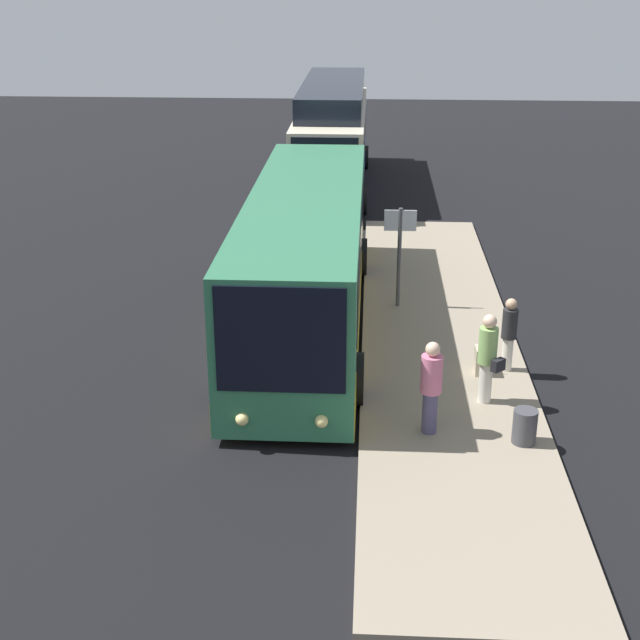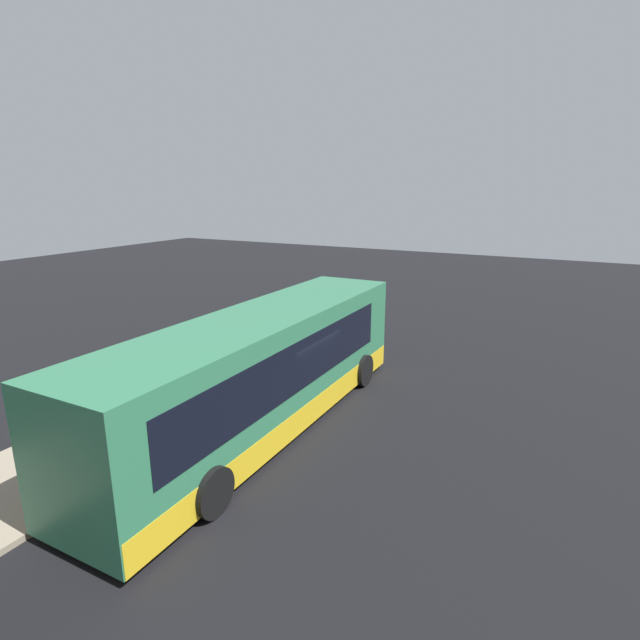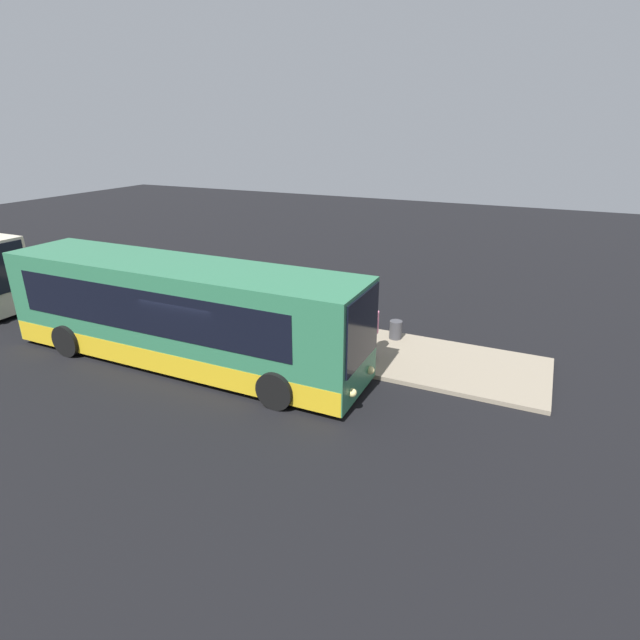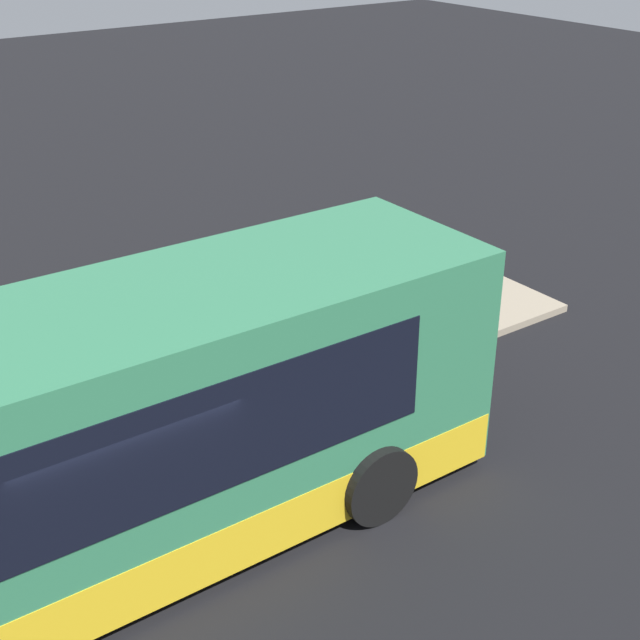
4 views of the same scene
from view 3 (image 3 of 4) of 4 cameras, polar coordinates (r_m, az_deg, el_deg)
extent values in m
plane|color=black|center=(16.23, -13.05, -5.47)|extent=(80.00, 80.00, 0.00)
cube|color=gray|center=(18.71, -6.85, -1.13)|extent=(20.00, 3.56, 0.14)
cube|color=#2D704C|center=(16.27, -15.71, 0.97)|extent=(12.15, 2.60, 3.08)
cube|color=gold|center=(16.70, -15.31, -2.85)|extent=(12.09, 2.62, 0.70)
cube|color=black|center=(16.34, -16.66, 2.34)|extent=(9.96, 2.63, 1.36)
cube|color=black|center=(13.16, 4.92, -1.01)|extent=(0.06, 2.29, 1.97)
sphere|color=#F9E58C|center=(14.41, 5.79, -5.72)|extent=(0.24, 0.24, 0.24)
sphere|color=#F9E58C|center=(13.22, 3.71, -8.30)|extent=(0.24, 0.24, 0.24)
cylinder|color=black|center=(15.61, -0.40, -3.80)|extent=(1.08, 0.30, 1.08)
cylinder|color=black|center=(13.56, -5.13, -8.01)|extent=(1.08, 0.30, 1.08)
cylinder|color=black|center=(20.03, -21.30, 0.49)|extent=(1.08, 0.30, 1.08)
cylinder|color=black|center=(18.48, -26.94, -2.12)|extent=(1.08, 0.30, 1.08)
sphere|color=#F9E58C|center=(23.25, -30.70, 1.90)|extent=(0.24, 0.24, 0.24)
cylinder|color=black|center=(25.13, -32.16, 2.56)|extent=(0.97, 0.30, 0.97)
cylinder|color=#4C476B|center=(16.32, 5.93, -2.72)|extent=(0.39, 0.39, 0.82)
cylinder|color=#CC6B8C|center=(16.02, 6.04, -0.21)|extent=(0.56, 0.56, 0.72)
sphere|color=beige|center=(15.85, 6.10, 1.45)|extent=(0.27, 0.27, 0.27)
cylinder|color=silver|center=(18.86, -0.37, 0.65)|extent=(0.24, 0.24, 0.74)
cylinder|color=#262628|center=(18.63, -0.38, 2.64)|extent=(0.35, 0.35, 0.64)
sphere|color=tan|center=(18.49, -0.38, 3.94)|extent=(0.24, 0.24, 0.24)
cylinder|color=silver|center=(17.73, 3.20, -0.59)|extent=(0.37, 0.37, 0.84)
cylinder|color=#8CB766|center=(17.45, 3.25, 1.81)|extent=(0.52, 0.52, 0.73)
sphere|color=beige|center=(17.29, 3.28, 3.39)|extent=(0.27, 0.27, 0.27)
cube|color=black|center=(17.66, 4.10, 0.94)|extent=(0.29, 0.30, 0.24)
cube|color=beige|center=(18.31, -0.61, -0.28)|extent=(0.44, 0.20, 0.58)
cylinder|color=black|center=(18.16, -0.61, 0.92)|extent=(0.02, 0.02, 0.24)
cylinder|color=#4C4C51|center=(18.67, -13.81, 2.73)|extent=(0.10, 0.10, 2.54)
cube|color=silver|center=(18.40, -14.07, 5.56)|extent=(0.04, 0.79, 0.52)
cylinder|color=#3F3F44|center=(17.77, 8.64, -1.10)|extent=(0.44, 0.44, 0.65)
camera|label=1|loc=(16.40, 65.34, 13.22)|focal=50.00mm
camera|label=2|loc=(21.23, -55.46, 10.75)|focal=28.00mm
camera|label=4|loc=(12.35, -52.93, 14.61)|focal=50.00mm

